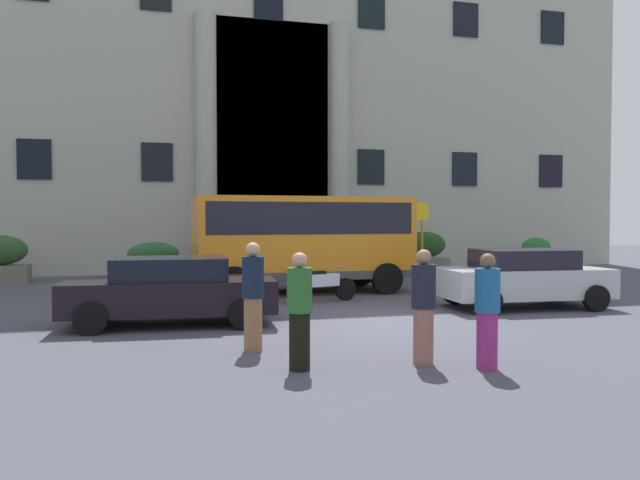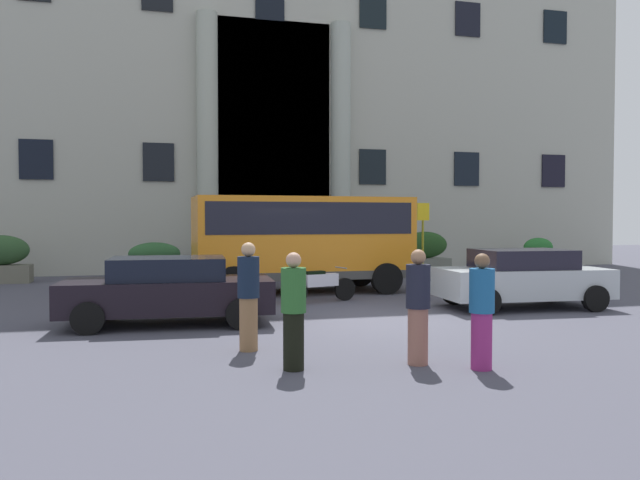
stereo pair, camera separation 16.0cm
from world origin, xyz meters
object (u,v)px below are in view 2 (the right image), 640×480
hedge_planter_far_east (155,261)px  hedge_planter_entrance_right (1,260)px  pedestrian_woman_dark_dress (418,307)px  pedestrian_man_red_shirt (482,311)px  bus_stop_sign (423,233)px  hedge_planter_far_west (538,255)px  parked_compact_extra (168,290)px  orange_minibus (303,236)px  scooter_by_planter (320,285)px  hedge_planter_west (425,253)px  pedestrian_child_trailing (248,296)px  pedestrian_man_crossing (294,311)px  white_taxi_kerbside (522,278)px

hedge_planter_far_east → hedge_planter_entrance_right: size_ratio=1.00×
pedestrian_woman_dark_dress → pedestrian_man_red_shirt: (0.76, -0.52, -0.02)m
hedge_planter_far_east → hedge_planter_entrance_right: (-5.03, -0.03, 0.14)m
bus_stop_sign → pedestrian_man_red_shirt: bus_stop_sign is taller
hedge_planter_far_west → bus_stop_sign: bearing=-154.7°
parked_compact_extra → hedge_planter_far_east: bearing=94.9°
hedge_planter_far_east → hedge_planter_entrance_right: hedge_planter_entrance_right is taller
orange_minibus → hedge_planter_far_west: orange_minibus is taller
hedge_planter_far_east → pedestrian_man_red_shirt: size_ratio=1.14×
scooter_by_planter → hedge_planter_entrance_right: bearing=125.0°
parked_compact_extra → hedge_planter_west: bearing=48.1°
parked_compact_extra → pedestrian_child_trailing: (1.21, -3.01, 0.19)m
scooter_by_planter → pedestrian_man_crossing: bearing=-122.9°
hedge_planter_west → hedge_planter_entrance_right: size_ratio=1.05×
hedge_planter_entrance_right → pedestrian_woman_dark_dress: pedestrian_woman_dark_dress is taller
bus_stop_sign → scooter_by_planter: bus_stop_sign is taller
bus_stop_sign → pedestrian_man_crossing: 13.49m
bus_stop_sign → pedestrian_child_trailing: bearing=-127.1°
bus_stop_sign → pedestrian_woman_dark_dress: (-5.24, -11.57, -0.81)m
bus_stop_sign → hedge_planter_west: size_ratio=1.37×
hedge_planter_entrance_right → orange_minibus: bearing=-29.5°
orange_minibus → parked_compact_extra: 6.39m
bus_stop_sign → hedge_planter_west: bearing=64.6°
hedge_planter_far_west → pedestrian_woman_dark_dress: size_ratio=0.82×
hedge_planter_entrance_right → pedestrian_woman_dark_dress: bearing=-59.4°
white_taxi_kerbside → pedestrian_man_crossing: bearing=-141.0°
hedge_planter_far_west → pedestrian_woman_dark_dress: pedestrian_woman_dark_dress is taller
bus_stop_sign → parked_compact_extra: bus_stop_sign is taller
pedestrian_woman_dark_dress → pedestrian_man_red_shirt: size_ratio=1.03×
orange_minibus → white_taxi_kerbside: (4.38, -4.62, -0.93)m
bus_stop_sign → hedge_planter_far_west: bearing=25.3°
orange_minibus → pedestrian_child_trailing: orange_minibus is taller
orange_minibus → pedestrian_man_crossing: size_ratio=3.75×
hedge_planter_west → pedestrian_child_trailing: pedestrian_child_trailing is taller
parked_compact_extra → pedestrian_man_crossing: bearing=-66.4°
pedestrian_man_crossing → white_taxi_kerbside: bearing=129.3°
orange_minibus → pedestrian_child_trailing: (-2.78, -7.91, -0.77)m
hedge_planter_entrance_right → parked_compact_extra: 11.42m
hedge_planter_west → pedestrian_woman_dark_dress: size_ratio=1.16×
hedge_planter_entrance_right → hedge_planter_far_east: bearing=0.4°
pedestrian_woman_dark_dress → hedge_planter_entrance_right: bearing=144.7°
pedestrian_man_crossing → hedge_planter_west: bearing=153.4°
white_taxi_kerbside → hedge_planter_west: bearing=83.0°
hedge_planter_west → hedge_planter_far_west: (5.19, 0.06, -0.14)m
pedestrian_child_trailing → scooter_by_planter: bearing=19.2°
hedge_planter_far_west → pedestrian_woman_dark_dress: 18.92m
parked_compact_extra → scooter_by_planter: bearing=36.8°
pedestrian_man_red_shirt → pedestrian_man_crossing: (-2.62, 0.65, 0.01)m
hedge_planter_entrance_right → white_taxi_kerbside: hedge_planter_entrance_right is taller
white_taxi_kerbside → pedestrian_woman_dark_dress: 6.92m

